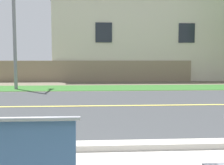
% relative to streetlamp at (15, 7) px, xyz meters
% --- Properties ---
extents(ground_plane, '(140.00, 140.00, 0.00)m').
position_rel_streetlamp_xyz_m(ground_plane, '(4.36, -3.85, -4.00)').
color(ground_plane, '#665B4C').
extents(curb_edge, '(44.00, 0.30, 0.11)m').
position_rel_streetlamp_xyz_m(curb_edge, '(4.36, -9.50, -3.95)').
color(curb_edge, '#ADA89E').
rests_on(curb_edge, ground_plane).
extents(street_asphalt, '(52.00, 8.00, 0.01)m').
position_rel_streetlamp_xyz_m(street_asphalt, '(4.36, -5.35, -4.00)').
color(street_asphalt, '#383A3D').
rests_on(street_asphalt, ground_plane).
extents(road_centre_line, '(48.00, 0.14, 0.01)m').
position_rel_streetlamp_xyz_m(road_centre_line, '(4.36, -5.35, -4.00)').
color(road_centre_line, '#E0CC4C').
rests_on(road_centre_line, ground_plane).
extents(far_verge_grass, '(48.00, 2.80, 0.02)m').
position_rel_streetlamp_xyz_m(far_verge_grass, '(4.36, 0.20, -4.00)').
color(far_verge_grass, '#2D6026').
rests_on(far_verge_grass, ground_plane).
extents(streetlamp, '(0.24, 2.10, 7.00)m').
position_rel_streetlamp_xyz_m(streetlamp, '(0.00, 0.00, 0.00)').
color(streetlamp, gray).
rests_on(streetlamp, ground_plane).
extents(garden_wall, '(13.00, 0.36, 1.40)m').
position_rel_streetlamp_xyz_m(garden_wall, '(3.88, 4.47, -3.30)').
color(garden_wall, gray).
rests_on(garden_wall, ground_plane).
extents(house_across_street, '(13.47, 6.91, 6.53)m').
position_rel_streetlamp_xyz_m(house_across_street, '(7.28, 7.67, -0.69)').
color(house_across_street, beige).
rests_on(house_across_street, ground_plane).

